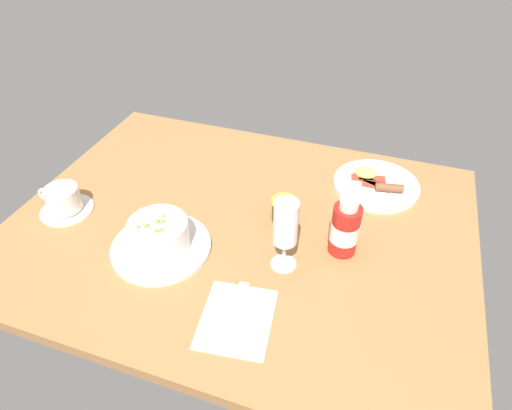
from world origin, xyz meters
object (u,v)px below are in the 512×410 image
Objects in this scene: cutlery_setting at (238,316)px; sauce_bottle_red at (345,229)px; coffee_cup at (64,200)px; breakfast_plate at (376,184)px; jam_jar at (284,210)px; wine_glass at (286,226)px; porridge_bowl at (160,237)px.

cutlery_setting is 1.26× the size of sauce_bottle_red.
breakfast_plate is at bearing 25.91° from coffee_cup.
jam_jar is at bearing 159.41° from sauce_bottle_red.
cutlery_setting is 1.36× the size of coffee_cup.
wine_glass is 2.84× the size of jam_jar.
wine_glass is 14.95cm from sauce_bottle_red.
wine_glass is 0.76× the size of breakfast_plate.
breakfast_plate is (72.34, 35.15, -2.26)cm from coffee_cup.
coffee_cup is at bearing 171.29° from porridge_bowl.
porridge_bowl reaches higher than coffee_cup.
wine_glass is 17.07cm from jam_jar.
cutlery_setting is 54.80cm from coffee_cup.
jam_jar is (0.40, 30.68, 2.78)cm from cutlery_setting.
porridge_bowl is 1.69× the size of coffee_cup.
sauce_bottle_red reaches higher than cutlery_setting.
sauce_bottle_red is 0.64× the size of breakfast_plate.
coffee_cup is (-29.21, 4.47, -0.42)cm from porridge_bowl.
jam_jar is 0.27× the size of breakfast_plate.
cutlery_setting is 2.98× the size of jam_jar.
sauce_bottle_red reaches higher than jam_jar.
cutlery_setting is at bearing -17.35° from coffee_cup.
jam_jar is at bearing -133.48° from breakfast_plate.
sauce_bottle_red is (15.40, -5.79, 3.41)cm from jam_jar.
breakfast_plate is (15.57, 35.12, -10.37)cm from wine_glass.
cutlery_setting is (23.02, -11.85, -3.38)cm from porridge_bowl.
jam_jar is 28.72cm from breakfast_plate.
porridge_bowl is 41.05cm from sauce_bottle_red.
coffee_cup is 2.19× the size of jam_jar.
porridge_bowl reaches higher than jam_jar.
jam_jar is at bearing 106.12° from wine_glass.
coffee_cup is at bearing 162.65° from cutlery_setting.
coffee_cup is 57.35cm from wine_glass.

